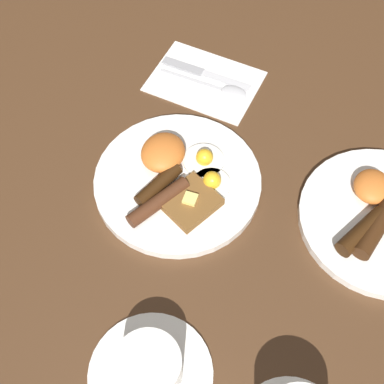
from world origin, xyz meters
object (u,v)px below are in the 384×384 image
(breakfast_plate_far, at_px, (381,217))
(spoon, at_px, (224,90))
(breakfast_plate_near, at_px, (177,179))
(knife, at_px, (202,73))
(teacup_near, at_px, (149,370))

(breakfast_plate_far, bearing_deg, spoon, -118.26)
(spoon, bearing_deg, breakfast_plate_near, -89.34)
(breakfast_plate_far, relative_size, knife, 1.45)
(breakfast_plate_near, distance_m, breakfast_plate_far, 0.32)
(breakfast_plate_far, height_order, spoon, breakfast_plate_far)
(breakfast_plate_near, distance_m, knife, 0.24)
(breakfast_plate_near, height_order, breakfast_plate_far, breakfast_plate_near)
(knife, xyz_separation_m, spoon, (0.03, 0.05, 0.00))
(breakfast_plate_far, bearing_deg, teacup_near, -35.54)
(breakfast_plate_far, relative_size, teacup_near, 1.56)
(breakfast_plate_near, xyz_separation_m, teacup_near, (0.29, 0.08, 0.01))
(breakfast_plate_far, relative_size, spoon, 1.52)
(breakfast_plate_far, xyz_separation_m, knife, (-0.19, -0.36, -0.01))
(spoon, bearing_deg, teacup_near, -79.41)
(teacup_near, relative_size, knife, 0.93)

